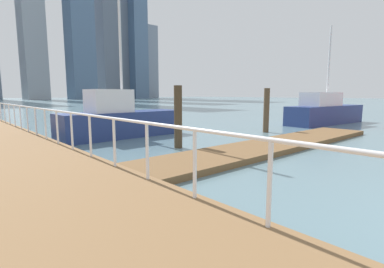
{
  "coord_description": "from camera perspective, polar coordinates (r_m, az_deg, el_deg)",
  "views": [
    {
      "loc": [
        -5.98,
        1.25,
        1.97
      ],
      "look_at": [
        -0.48,
        7.41,
        0.82
      ],
      "focal_mm": 26.84,
      "sensor_mm": 36.0,
      "label": 1
    }
  ],
  "objects": [
    {
      "name": "ground_plane",
      "position": [
        19.78,
        -23.95,
        1.53
      ],
      "size": [
        300.0,
        300.0,
        0.0
      ],
      "primitive_type": "plane",
      "color": "slate"
    },
    {
      "name": "floating_dock",
      "position": [
        10.91,
        15.37,
        -2.28
      ],
      "size": [
        13.13,
        2.0,
        0.18
      ],
      "primitive_type": "cube",
      "color": "brown",
      "rests_on": "ground_plane"
    },
    {
      "name": "boardwalk_railing",
      "position": [
        8.2,
        -21.38,
        2.07
      ],
      "size": [
        0.06,
        27.34,
        1.08
      ],
      "color": "white",
      "rests_on": "boardwalk"
    },
    {
      "name": "dock_piling_1",
      "position": [
        10.48,
        -2.78,
        3.39
      ],
      "size": [
        0.3,
        0.3,
        2.28
      ],
      "primitive_type": "cylinder",
      "color": "#473826",
      "rests_on": "ground_plane"
    },
    {
      "name": "dock_piling_2",
      "position": [
        15.35,
        14.55,
        4.57
      ],
      "size": [
        0.29,
        0.29,
        2.27
      ],
      "primitive_type": "cylinder",
      "color": "brown",
      "rests_on": "ground_plane"
    },
    {
      "name": "moored_boat_1",
      "position": [
        13.64,
        -14.02,
        2.8
      ],
      "size": [
        5.83,
        1.78,
        8.18
      ],
      "color": "navy",
      "rests_on": "ground_plane"
    },
    {
      "name": "moored_boat_2",
      "position": [
        21.08,
        24.89,
        4.07
      ],
      "size": [
        7.1,
        2.27,
        6.33
      ],
      "color": "navy",
      "rests_on": "ground_plane"
    },
    {
      "name": "skyline_tower_4",
      "position": [
        122.65,
        -21.68,
        22.6
      ],
      "size": [
        9.72,
        7.61,
        68.27
      ],
      "primitive_type": "cube",
      "rotation": [
        0.0,
        0.0,
        0.1
      ],
      "color": "slate",
      "rests_on": "ground_plane"
    },
    {
      "name": "skyline_tower_5",
      "position": [
        142.24,
        -15.76,
        22.72
      ],
      "size": [
        12.97,
        8.1,
        77.91
      ],
      "primitive_type": "cube",
      "rotation": [
        0.0,
        0.0,
        0.08
      ],
      "color": "slate",
      "rests_on": "ground_plane"
    },
    {
      "name": "skyline_tower_6",
      "position": [
        143.87,
        -11.51,
        19.64
      ],
      "size": [
        8.28,
        12.32,
        63.1
      ],
      "primitive_type": "cube",
      "rotation": [
        0.0,
        0.0,
        0.07
      ],
      "color": "slate",
      "rests_on": "ground_plane"
    },
    {
      "name": "skyline_tower_7",
      "position": [
        156.5,
        -9.53,
        13.91
      ],
      "size": [
        13.31,
        8.12,
        37.14
      ],
      "primitive_type": "cube",
      "rotation": [
        0.0,
        0.0,
        0.04
      ],
      "color": "gray",
      "rests_on": "ground_plane"
    }
  ]
}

